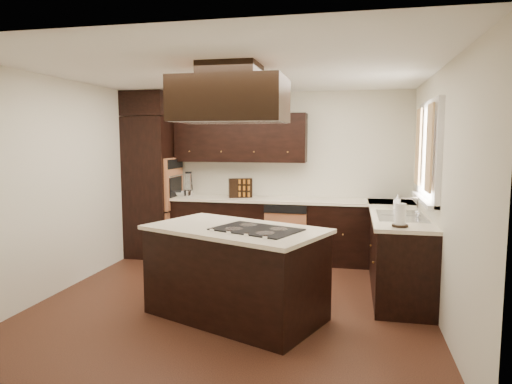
% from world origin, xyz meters
% --- Properties ---
extents(floor, '(4.20, 4.20, 0.02)m').
position_xyz_m(floor, '(0.00, 0.00, -0.01)').
color(floor, brown).
rests_on(floor, ground).
extents(ceiling, '(4.20, 4.20, 0.02)m').
position_xyz_m(ceiling, '(0.00, 0.00, 2.51)').
color(ceiling, white).
rests_on(ceiling, ground).
extents(wall_back, '(4.20, 0.02, 2.50)m').
position_xyz_m(wall_back, '(0.00, 2.11, 1.25)').
color(wall_back, silver).
rests_on(wall_back, ground).
extents(wall_front, '(4.20, 0.02, 2.50)m').
position_xyz_m(wall_front, '(0.00, -2.11, 1.25)').
color(wall_front, silver).
rests_on(wall_front, ground).
extents(wall_left, '(0.02, 4.20, 2.50)m').
position_xyz_m(wall_left, '(-2.11, 0.00, 1.25)').
color(wall_left, silver).
rests_on(wall_left, ground).
extents(wall_right, '(0.02, 4.20, 2.50)m').
position_xyz_m(wall_right, '(2.11, 0.00, 1.25)').
color(wall_right, silver).
rests_on(wall_right, ground).
extents(oven_column, '(0.65, 0.75, 2.12)m').
position_xyz_m(oven_column, '(-1.78, 1.71, 1.06)').
color(oven_column, black).
rests_on(oven_column, floor).
extents(wall_oven_face, '(0.05, 0.62, 0.78)m').
position_xyz_m(wall_oven_face, '(-1.43, 1.71, 1.12)').
color(wall_oven_face, '#D6814F').
rests_on(wall_oven_face, oven_column).
extents(base_cabinets_back, '(2.93, 0.60, 0.88)m').
position_xyz_m(base_cabinets_back, '(0.03, 1.80, 0.44)').
color(base_cabinets_back, black).
rests_on(base_cabinets_back, floor).
extents(base_cabinets_right, '(0.60, 2.40, 0.88)m').
position_xyz_m(base_cabinets_right, '(1.80, 0.90, 0.44)').
color(base_cabinets_right, black).
rests_on(base_cabinets_right, floor).
extents(countertop_back, '(2.93, 0.63, 0.04)m').
position_xyz_m(countertop_back, '(0.03, 1.79, 0.90)').
color(countertop_back, white).
rests_on(countertop_back, base_cabinets_back).
extents(countertop_right, '(0.63, 2.40, 0.04)m').
position_xyz_m(countertop_right, '(1.79, 0.90, 0.90)').
color(countertop_right, white).
rests_on(countertop_right, base_cabinets_right).
extents(upper_cabinets, '(2.00, 0.34, 0.72)m').
position_xyz_m(upper_cabinets, '(-0.43, 1.93, 1.81)').
color(upper_cabinets, black).
rests_on(upper_cabinets, wall_back).
extents(dishwasher_front, '(0.60, 0.05, 0.72)m').
position_xyz_m(dishwasher_front, '(0.33, 1.50, 0.40)').
color(dishwasher_front, '#D6814F').
rests_on(dishwasher_front, floor).
extents(window_frame, '(0.06, 1.32, 1.12)m').
position_xyz_m(window_frame, '(2.07, 0.55, 1.65)').
color(window_frame, white).
rests_on(window_frame, wall_right).
extents(window_pane, '(0.00, 1.20, 1.00)m').
position_xyz_m(window_pane, '(2.10, 0.55, 1.65)').
color(window_pane, white).
rests_on(window_pane, wall_right).
extents(curtain_left, '(0.02, 0.34, 0.90)m').
position_xyz_m(curtain_left, '(2.01, 0.13, 1.70)').
color(curtain_left, '#FFEDBE').
rests_on(curtain_left, wall_right).
extents(curtain_right, '(0.02, 0.34, 0.90)m').
position_xyz_m(curtain_right, '(2.01, 0.97, 1.70)').
color(curtain_right, '#FFEDBE').
rests_on(curtain_right, wall_right).
extents(sink_rim, '(0.52, 0.84, 0.01)m').
position_xyz_m(sink_rim, '(1.80, 0.55, 0.92)').
color(sink_rim, silver).
rests_on(sink_rim, countertop_right).
extents(island, '(1.91, 1.49, 0.88)m').
position_xyz_m(island, '(0.12, -0.48, 0.44)').
color(island, black).
rests_on(island, floor).
extents(island_top, '(1.99, 1.57, 0.04)m').
position_xyz_m(island_top, '(0.12, -0.48, 0.90)').
color(island_top, white).
rests_on(island_top, island).
extents(cooktop, '(0.94, 0.79, 0.01)m').
position_xyz_m(cooktop, '(0.36, -0.58, 0.93)').
color(cooktop, black).
rests_on(cooktop, island_top).
extents(range_hood, '(1.05, 0.72, 0.42)m').
position_xyz_m(range_hood, '(0.10, -0.55, 2.16)').
color(range_hood, black).
rests_on(range_hood, ceiling).
extents(hood_duct, '(0.55, 0.50, 0.13)m').
position_xyz_m(hood_duct, '(0.10, -0.55, 2.44)').
color(hood_duct, black).
rests_on(hood_duct, ceiling).
extents(blender_base, '(0.15, 0.15, 0.10)m').
position_xyz_m(blender_base, '(-1.19, 1.71, 0.97)').
color(blender_base, silver).
rests_on(blender_base, countertop_back).
extents(blender_pitcher, '(0.13, 0.13, 0.26)m').
position_xyz_m(blender_pitcher, '(-1.19, 1.71, 1.15)').
color(blender_pitcher, silver).
rests_on(blender_pitcher, blender_base).
extents(spice_rack, '(0.35, 0.22, 0.29)m').
position_xyz_m(spice_rack, '(-0.39, 1.79, 1.06)').
color(spice_rack, black).
rests_on(spice_rack, countertop_back).
extents(mixing_bowl, '(0.31, 0.31, 0.07)m').
position_xyz_m(mixing_bowl, '(-1.32, 1.81, 0.95)').
color(mixing_bowl, white).
rests_on(mixing_bowl, countertop_back).
extents(soap_bottle, '(0.10, 0.10, 0.18)m').
position_xyz_m(soap_bottle, '(1.80, 1.11, 1.01)').
color(soap_bottle, white).
rests_on(soap_bottle, countertop_right).
extents(paper_towel, '(0.11, 0.11, 0.24)m').
position_xyz_m(paper_towel, '(1.73, -0.12, 1.04)').
color(paper_towel, white).
rests_on(paper_towel, countertop_right).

